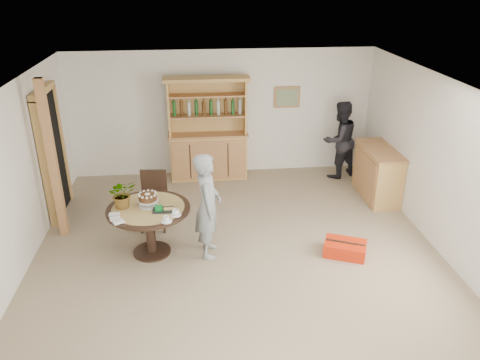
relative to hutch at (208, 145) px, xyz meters
The scene contains 17 objects.
ground 3.33m from the hutch, 84.71° to the right, with size 7.00×7.00×0.00m, color #9D896C.
room_shell 3.41m from the hutch, 84.65° to the right, with size 6.04×7.04×2.52m.
doorway 2.94m from the hutch, 154.78° to the right, with size 0.13×1.10×2.18m.
pine_post 3.20m from the hutch, 139.62° to the right, with size 0.12×0.12×2.50m, color #AC7348.
hutch is the anchor object (origin of this frame).
sideboard 3.29m from the hutch, 22.21° to the right, with size 0.54×1.26×0.94m.
dining_table 2.91m from the hutch, 109.56° to the right, with size 1.20×1.20×0.76m.
dining_chair 2.14m from the hutch, 116.83° to the right, with size 0.46×0.46×0.95m.
birthday_cake 2.86m from the hutch, 109.90° to the right, with size 0.30×0.30×0.20m.
flower_vase 3.01m from the hutch, 116.20° to the right, with size 0.38×0.33×0.42m, color #3F7233.
gift_tray 2.96m from the hutch, 104.84° to the right, with size 0.30×0.20×0.08m.
coffee_cup_a 3.07m from the hutch, 100.74° to the right, with size 0.15×0.15×0.09m.
coffee_cup_b 3.26m from the hutch, 102.26° to the right, with size 0.15×0.15×0.08m.
napkins 3.35m from the hutch, 114.38° to the right, with size 0.24×0.33×0.03m.
teen_boy 2.84m from the hutch, 92.47° to the right, with size 0.58×0.38×1.58m, color gray.
adult_person 2.61m from the hutch, ahead, with size 0.76×0.59×1.56m, color black.
red_suitcase 3.66m from the hutch, 58.62° to the right, with size 0.71×0.60×0.21m.
Camera 1 is at (-0.57, -5.54, 3.87)m, focal length 35.00 mm.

